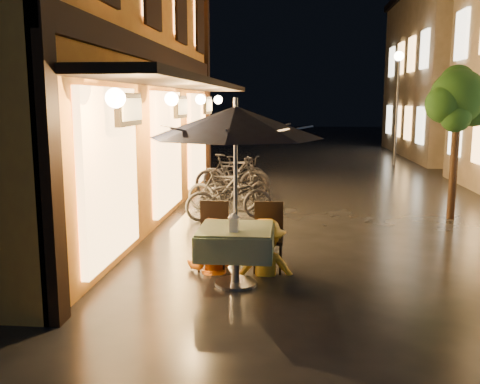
# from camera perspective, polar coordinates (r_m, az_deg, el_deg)

# --- Properties ---
(ground) EXTENTS (90.00, 90.00, 0.00)m
(ground) POSITION_cam_1_polar(r_m,az_deg,el_deg) (7.20, 12.72, -10.14)
(ground) COLOR black
(ground) RESTS_ON ground
(west_building) EXTENTS (5.90, 11.40, 7.40)m
(west_building) POSITION_cam_1_polar(r_m,az_deg,el_deg) (11.82, -19.26, 15.46)
(west_building) COLOR orange
(west_building) RESTS_ON ground
(street_tree) EXTENTS (1.43, 1.20, 3.15)m
(street_tree) POSITION_cam_1_polar(r_m,az_deg,el_deg) (11.72, 22.29, 9.00)
(street_tree) COLOR black
(street_tree) RESTS_ON ground
(streetlamp_far) EXTENTS (0.36, 0.36, 4.23)m
(streetlamp_far) POSITION_cam_1_polar(r_m,az_deg,el_deg) (21.10, 16.45, 10.66)
(streetlamp_far) COLOR #59595E
(streetlamp_far) RESTS_ON ground
(cafe_table) EXTENTS (0.99, 0.99, 0.78)m
(cafe_table) POSITION_cam_1_polar(r_m,az_deg,el_deg) (7.05, -0.46, -5.33)
(cafe_table) COLOR #59595E
(cafe_table) RESTS_ON ground
(patio_umbrella) EXTENTS (2.24, 2.24, 2.46)m
(patio_umbrella) POSITION_cam_1_polar(r_m,az_deg,el_deg) (6.82, -0.48, 7.44)
(patio_umbrella) COLOR #59595E
(patio_umbrella) RESTS_ON ground
(cafe_chair_left) EXTENTS (0.42, 0.42, 0.97)m
(cafe_chair_left) POSITION_cam_1_polar(r_m,az_deg,el_deg) (7.82, -2.83, -4.21)
(cafe_chair_left) COLOR black
(cafe_chair_left) RESTS_ON ground
(cafe_chair_right) EXTENTS (0.42, 0.42, 0.97)m
(cafe_chair_right) POSITION_cam_1_polar(r_m,az_deg,el_deg) (7.75, 3.05, -4.34)
(cafe_chair_right) COLOR black
(cafe_chair_right) RESTS_ON ground
(table_lantern) EXTENTS (0.16, 0.16, 0.25)m
(table_lantern) POSITION_cam_1_polar(r_m,az_deg,el_deg) (6.76, -0.66, -3.10)
(table_lantern) COLOR white
(table_lantern) RESTS_ON cafe_table
(person_orange) EXTENTS (0.74, 0.58, 1.50)m
(person_orange) POSITION_cam_1_polar(r_m,az_deg,el_deg) (7.63, -3.11, -2.92)
(person_orange) COLOR #BB5508
(person_orange) RESTS_ON ground
(person_yellow) EXTENTS (1.02, 0.62, 1.53)m
(person_yellow) POSITION_cam_1_polar(r_m,az_deg,el_deg) (7.49, 2.78, -3.05)
(person_yellow) COLOR yellow
(person_yellow) RESTS_ON ground
(bicycle_0) EXTENTS (1.93, 1.23, 0.96)m
(bicycle_0) POSITION_cam_1_polar(r_m,az_deg,el_deg) (10.91, -1.16, -0.54)
(bicycle_0) COLOR black
(bicycle_0) RESTS_ON ground
(bicycle_1) EXTENTS (1.63, 0.63, 0.96)m
(bicycle_1) POSITION_cam_1_polar(r_m,az_deg,el_deg) (11.81, -1.87, 0.25)
(bicycle_1) COLOR black
(bicycle_1) RESTS_ON ground
(bicycle_2) EXTENTS (1.60, 0.66, 0.82)m
(bicycle_2) POSITION_cam_1_polar(r_m,az_deg,el_deg) (12.57, -0.26, 0.51)
(bicycle_2) COLOR black
(bicycle_2) RESTS_ON ground
(bicycle_3) EXTENTS (1.89, 0.63, 1.12)m
(bicycle_3) POSITION_cam_1_polar(r_m,az_deg,el_deg) (13.35, -0.94, 1.69)
(bicycle_3) COLOR black
(bicycle_3) RESTS_ON ground
(bicycle_4) EXTENTS (2.02, 1.19, 1.00)m
(bicycle_4) POSITION_cam_1_polar(r_m,az_deg,el_deg) (14.08, -0.43, 1.87)
(bicycle_4) COLOR black
(bicycle_4) RESTS_ON ground
(bicycle_5) EXTENTS (1.59, 0.83, 0.92)m
(bicycle_5) POSITION_cam_1_polar(r_m,az_deg,el_deg) (14.85, -0.15, 2.11)
(bicycle_5) COLOR black
(bicycle_5) RESTS_ON ground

